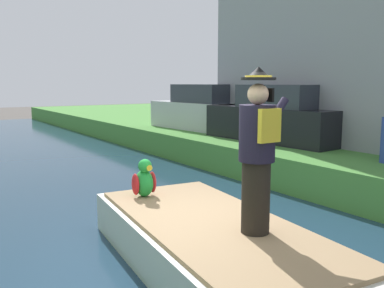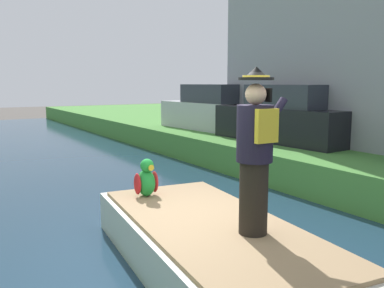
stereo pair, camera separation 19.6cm
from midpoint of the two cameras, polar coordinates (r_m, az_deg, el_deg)
name	(u,v)px [view 2 (the right image)]	position (r m, az deg, el deg)	size (l,w,h in m)	color
ground_plane	(199,268)	(5.69, 1.97, -16.49)	(80.00, 80.00, 0.00)	#4C4742
canal_water	(199,264)	(5.67, 1.97, -16.04)	(6.65, 48.00, 0.10)	#1E384C
boat	(212,246)	(5.30, 3.82, -13.69)	(2.27, 4.38, 0.61)	silver
person_pirate	(255,152)	(4.65, 9.78, -1.09)	(0.61, 0.42, 1.85)	black
parrot_plush	(146,180)	(6.27, -5.35, -4.90)	(0.36, 0.34, 0.57)	green
parked_car_dark	(287,117)	(11.56, 13.34, 3.53)	(1.96, 4.10, 1.50)	black
parked_car_silver	(214,110)	(14.25, 3.39, 4.61)	(2.00, 4.12, 1.50)	#B7B7BC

